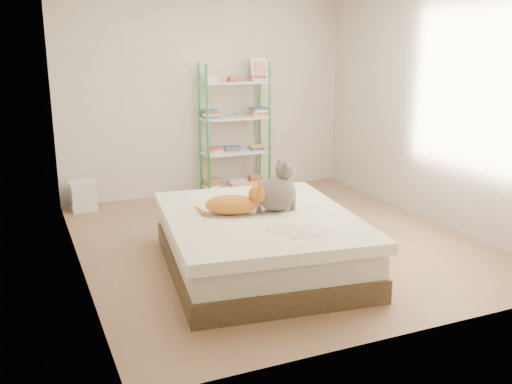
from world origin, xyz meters
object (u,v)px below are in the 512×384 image
orange_cat (231,202)px  cardboard_box (258,201)px  shelf_unit (236,132)px  white_bin (83,196)px  bed (259,242)px  grey_cat (277,186)px

orange_cat → cardboard_box: (0.82, 1.31, -0.42)m
orange_cat → shelf_unit: (0.98, 2.41, 0.21)m
cardboard_box → white_bin: (-1.80, 1.07, -0.01)m
bed → white_bin: size_ratio=6.06×
bed → grey_cat: 0.51m
grey_cat → shelf_unit: bearing=-18.4°
orange_cat → shelf_unit: shelf_unit is taller
shelf_unit → cardboard_box: 1.28m
cardboard_box → white_bin: bearing=152.5°
grey_cat → shelf_unit: (0.57, 2.47, 0.09)m
bed → cardboard_box: size_ratio=3.87×
shelf_unit → orange_cat: bearing=-112.2°
shelf_unit → bed: bearing=-106.9°
orange_cat → bed: bearing=-2.6°
orange_cat → white_bin: bearing=133.3°
bed → cardboard_box: 1.53m
grey_cat → white_bin: 2.85m
shelf_unit → cardboard_box: bearing=-98.3°
cardboard_box → grey_cat: bearing=-103.5°
bed → white_bin: bearing=123.1°
orange_cat → white_bin: 2.61m
grey_cat → white_bin: bearing=24.2°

